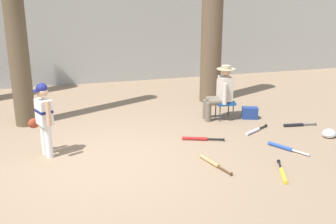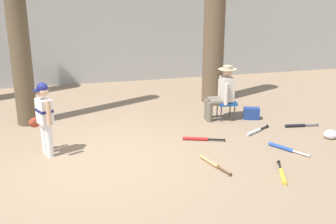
{
  "view_description": "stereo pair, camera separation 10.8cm",
  "coord_description": "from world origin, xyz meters",
  "px_view_note": "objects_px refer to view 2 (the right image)",
  "views": [
    {
      "loc": [
        -0.64,
        -6.28,
        2.89
      ],
      "look_at": [
        1.18,
        0.18,
        0.75
      ],
      "focal_mm": 43.51,
      "sensor_mm": 36.0,
      "label": 1
    },
    {
      "loc": [
        -0.54,
        -6.3,
        2.89
      ],
      "look_at": [
        1.18,
        0.18,
        0.75
      ],
      "focal_mm": 43.51,
      "sensor_mm": 36.0,
      "label": 2
    }
  ],
  "objects_px": {
    "folding_stool": "(226,103)",
    "bat_aluminum_silver": "(255,131)",
    "bat_blue_youth": "(284,148)",
    "bat_black_composite": "(298,126)",
    "young_ballplayer": "(44,114)",
    "batting_helmet_white": "(331,134)",
    "seated_spectator": "(222,91)",
    "bat_wood_tan": "(211,163)",
    "bat_yellow_trainer": "(282,175)",
    "bat_red_barrel": "(199,139)",
    "tree_behind_spectator": "(214,21)",
    "handbag_beside_stool": "(251,113)"
  },
  "relations": [
    {
      "from": "seated_spectator",
      "to": "batting_helmet_white",
      "type": "height_order",
      "value": "seated_spectator"
    },
    {
      "from": "tree_behind_spectator",
      "to": "handbag_beside_stool",
      "type": "relative_size",
      "value": 13.91
    },
    {
      "from": "bat_blue_youth",
      "to": "bat_aluminum_silver",
      "type": "relative_size",
      "value": 1.12
    },
    {
      "from": "folding_stool",
      "to": "bat_red_barrel",
      "type": "relative_size",
      "value": 0.55
    },
    {
      "from": "bat_blue_youth",
      "to": "bat_yellow_trainer",
      "type": "relative_size",
      "value": 1.0
    },
    {
      "from": "young_ballplayer",
      "to": "batting_helmet_white",
      "type": "relative_size",
      "value": 4.11
    },
    {
      "from": "bat_black_composite",
      "to": "bat_red_barrel",
      "type": "height_order",
      "value": "same"
    },
    {
      "from": "young_ballplayer",
      "to": "folding_stool",
      "type": "xyz_separation_m",
      "value": [
        3.78,
        1.03,
        -0.38
      ]
    },
    {
      "from": "batting_helmet_white",
      "to": "young_ballplayer",
      "type": "bearing_deg",
      "value": 173.69
    },
    {
      "from": "seated_spectator",
      "to": "bat_yellow_trainer",
      "type": "relative_size",
      "value": 1.63
    },
    {
      "from": "young_ballplayer",
      "to": "bat_wood_tan",
      "type": "distance_m",
      "value": 2.96
    },
    {
      "from": "bat_yellow_trainer",
      "to": "bat_black_composite",
      "type": "distance_m",
      "value": 2.47
    },
    {
      "from": "folding_stool",
      "to": "batting_helmet_white",
      "type": "height_order",
      "value": "folding_stool"
    },
    {
      "from": "bat_red_barrel",
      "to": "batting_helmet_white",
      "type": "height_order",
      "value": "batting_helmet_white"
    },
    {
      "from": "young_ballplayer",
      "to": "batting_helmet_white",
      "type": "xyz_separation_m",
      "value": [
        5.3,
        -0.59,
        -0.67
      ]
    },
    {
      "from": "young_ballplayer",
      "to": "handbag_beside_stool",
      "type": "relative_size",
      "value": 3.84
    },
    {
      "from": "bat_black_composite",
      "to": "tree_behind_spectator",
      "type": "bearing_deg",
      "value": 114.13
    },
    {
      "from": "bat_black_composite",
      "to": "young_ballplayer",
      "type": "bearing_deg",
      "value": -178.33
    },
    {
      "from": "seated_spectator",
      "to": "bat_aluminum_silver",
      "type": "distance_m",
      "value": 1.2
    },
    {
      "from": "folding_stool",
      "to": "bat_aluminum_silver",
      "type": "bearing_deg",
      "value": -75.67
    },
    {
      "from": "bat_yellow_trainer",
      "to": "batting_helmet_white",
      "type": "relative_size",
      "value": 2.32
    },
    {
      "from": "bat_wood_tan",
      "to": "bat_red_barrel",
      "type": "xyz_separation_m",
      "value": [
        0.14,
        1.08,
        0.0
      ]
    },
    {
      "from": "folding_stool",
      "to": "bat_red_barrel",
      "type": "xyz_separation_m",
      "value": [
        -0.99,
        -1.07,
        -0.33
      ]
    },
    {
      "from": "tree_behind_spectator",
      "to": "bat_red_barrel",
      "type": "distance_m",
      "value": 3.42
    },
    {
      "from": "folding_stool",
      "to": "batting_helmet_white",
      "type": "bearing_deg",
      "value": -46.66
    },
    {
      "from": "bat_wood_tan",
      "to": "bat_blue_youth",
      "type": "height_order",
      "value": "same"
    },
    {
      "from": "bat_black_composite",
      "to": "folding_stool",
      "type": "bearing_deg",
      "value": 145.19
    },
    {
      "from": "seated_spectator",
      "to": "bat_wood_tan",
      "type": "distance_m",
      "value": 2.47
    },
    {
      "from": "seated_spectator",
      "to": "bat_black_composite",
      "type": "xyz_separation_m",
      "value": [
        1.36,
        -0.89,
        -0.61
      ]
    },
    {
      "from": "young_ballplayer",
      "to": "seated_spectator",
      "type": "xyz_separation_m",
      "value": [
        3.68,
        1.03,
        -0.1
      ]
    },
    {
      "from": "tree_behind_spectator",
      "to": "handbag_beside_stool",
      "type": "distance_m",
      "value": 2.48
    },
    {
      "from": "seated_spectator",
      "to": "folding_stool",
      "type": "bearing_deg",
      "value": -4.3
    },
    {
      "from": "bat_blue_youth",
      "to": "bat_black_composite",
      "type": "bearing_deg",
      "value": 48.17
    },
    {
      "from": "bat_wood_tan",
      "to": "batting_helmet_white",
      "type": "distance_m",
      "value": 2.71
    },
    {
      "from": "tree_behind_spectator",
      "to": "bat_aluminum_silver",
      "type": "distance_m",
      "value": 3.12
    },
    {
      "from": "seated_spectator",
      "to": "bat_wood_tan",
      "type": "xyz_separation_m",
      "value": [
        -1.04,
        -2.16,
        -0.61
      ]
    },
    {
      "from": "bat_yellow_trainer",
      "to": "folding_stool",
      "type": "bearing_deg",
      "value": 85.46
    },
    {
      "from": "seated_spectator",
      "to": "bat_black_composite",
      "type": "bearing_deg",
      "value": -33.04
    },
    {
      "from": "young_ballplayer",
      "to": "bat_blue_youth",
      "type": "bearing_deg",
      "value": -11.88
    },
    {
      "from": "bat_yellow_trainer",
      "to": "batting_helmet_white",
      "type": "bearing_deg",
      "value": 35.25
    },
    {
      "from": "handbag_beside_stool",
      "to": "bat_wood_tan",
      "type": "bearing_deg",
      "value": -130.15
    },
    {
      "from": "bat_red_barrel",
      "to": "seated_spectator",
      "type": "bearing_deg",
      "value": 50.16
    },
    {
      "from": "bat_yellow_trainer",
      "to": "bat_black_composite",
      "type": "relative_size",
      "value": 1.03
    },
    {
      "from": "bat_blue_youth",
      "to": "bat_black_composite",
      "type": "distance_m",
      "value": 1.37
    },
    {
      "from": "batting_helmet_white",
      "to": "bat_aluminum_silver",
      "type": "bearing_deg",
      "value": 153.16
    },
    {
      "from": "batting_helmet_white",
      "to": "bat_red_barrel",
      "type": "bearing_deg",
      "value": 167.76
    },
    {
      "from": "folding_stool",
      "to": "bat_red_barrel",
      "type": "bearing_deg",
      "value": -133.0
    },
    {
      "from": "folding_stool",
      "to": "bat_blue_youth",
      "type": "distance_m",
      "value": 1.96
    },
    {
      "from": "bat_wood_tan",
      "to": "bat_aluminum_silver",
      "type": "bearing_deg",
      "value": 40.46
    },
    {
      "from": "bat_wood_tan",
      "to": "bat_blue_youth",
      "type": "distance_m",
      "value": 1.51
    }
  ]
}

